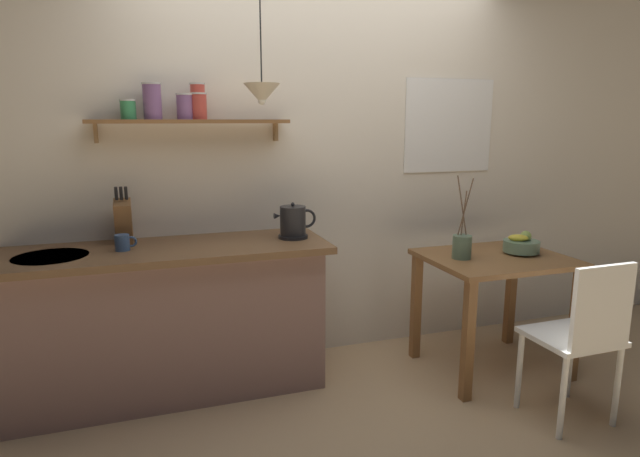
{
  "coord_description": "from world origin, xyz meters",
  "views": [
    {
      "loc": [
        -1.11,
        -2.76,
        1.6
      ],
      "look_at": [
        -0.1,
        0.25,
        0.95
      ],
      "focal_mm": 30.03,
      "sensor_mm": 36.0,
      "label": 1
    }
  ],
  "objects_px": {
    "dining_table": "(494,277)",
    "coffee_mug_by_sink": "(123,243)",
    "fruit_bowl": "(521,245)",
    "pendant_lamp": "(262,94)",
    "knife_block": "(123,221)",
    "electric_kettle": "(293,222)",
    "dining_chair_near": "(582,333)",
    "twig_vase": "(462,246)"
  },
  "relations": [
    {
      "from": "dining_chair_near",
      "to": "knife_block",
      "type": "distance_m",
      "value": 2.58
    },
    {
      "from": "dining_table",
      "to": "electric_kettle",
      "type": "distance_m",
      "value": 1.32
    },
    {
      "from": "dining_table",
      "to": "knife_block",
      "type": "height_order",
      "value": "knife_block"
    },
    {
      "from": "dining_table",
      "to": "electric_kettle",
      "type": "relative_size",
      "value": 3.31
    },
    {
      "from": "knife_block",
      "to": "twig_vase",
      "type": "bearing_deg",
      "value": -13.42
    },
    {
      "from": "electric_kettle",
      "to": "knife_block",
      "type": "xyz_separation_m",
      "value": [
        -0.97,
        0.17,
        0.04
      ]
    },
    {
      "from": "dining_chair_near",
      "to": "pendant_lamp",
      "type": "xyz_separation_m",
      "value": [
        -1.46,
        0.91,
        1.22
      ]
    },
    {
      "from": "dining_table",
      "to": "pendant_lamp",
      "type": "xyz_separation_m",
      "value": [
        -1.43,
        0.21,
        1.12
      ]
    },
    {
      "from": "dining_chair_near",
      "to": "electric_kettle",
      "type": "height_order",
      "value": "electric_kettle"
    },
    {
      "from": "dining_table",
      "to": "twig_vase",
      "type": "distance_m",
      "value": 0.32
    },
    {
      "from": "twig_vase",
      "to": "electric_kettle",
      "type": "xyz_separation_m",
      "value": [
        -0.99,
        0.3,
        0.15
      ]
    },
    {
      "from": "fruit_bowl",
      "to": "pendant_lamp",
      "type": "bearing_deg",
      "value": 172.84
    },
    {
      "from": "dining_table",
      "to": "electric_kettle",
      "type": "bearing_deg",
      "value": 165.31
    },
    {
      "from": "fruit_bowl",
      "to": "pendant_lamp",
      "type": "height_order",
      "value": "pendant_lamp"
    },
    {
      "from": "twig_vase",
      "to": "dining_chair_near",
      "type": "bearing_deg",
      "value": -69.67
    },
    {
      "from": "dining_chair_near",
      "to": "coffee_mug_by_sink",
      "type": "bearing_deg",
      "value": 155.54
    },
    {
      "from": "dining_table",
      "to": "pendant_lamp",
      "type": "distance_m",
      "value": 1.83
    },
    {
      "from": "pendant_lamp",
      "to": "dining_table",
      "type": "bearing_deg",
      "value": -8.33
    },
    {
      "from": "pendant_lamp",
      "to": "dining_chair_near",
      "type": "bearing_deg",
      "value": -31.91
    },
    {
      "from": "dining_table",
      "to": "pendant_lamp",
      "type": "relative_size",
      "value": 1.52
    },
    {
      "from": "dining_table",
      "to": "fruit_bowl",
      "type": "bearing_deg",
      "value": 1.64
    },
    {
      "from": "twig_vase",
      "to": "knife_block",
      "type": "bearing_deg",
      "value": 166.58
    },
    {
      "from": "fruit_bowl",
      "to": "knife_block",
      "type": "distance_m",
      "value": 2.45
    },
    {
      "from": "twig_vase",
      "to": "electric_kettle",
      "type": "relative_size",
      "value": 1.97
    },
    {
      "from": "electric_kettle",
      "to": "pendant_lamp",
      "type": "relative_size",
      "value": 0.46
    },
    {
      "from": "twig_vase",
      "to": "knife_block",
      "type": "relative_size",
      "value": 1.53
    },
    {
      "from": "dining_table",
      "to": "coffee_mug_by_sink",
      "type": "xyz_separation_m",
      "value": [
        -2.2,
        0.31,
        0.32
      ]
    },
    {
      "from": "dining_table",
      "to": "coffee_mug_by_sink",
      "type": "relative_size",
      "value": 7.34
    },
    {
      "from": "fruit_bowl",
      "to": "knife_block",
      "type": "relative_size",
      "value": 0.67
    },
    {
      "from": "dining_table",
      "to": "fruit_bowl",
      "type": "relative_size",
      "value": 3.85
    },
    {
      "from": "dining_table",
      "to": "dining_chair_near",
      "type": "xyz_separation_m",
      "value": [
        0.03,
        -0.7,
        -0.1
      ]
    },
    {
      "from": "coffee_mug_by_sink",
      "to": "dining_table",
      "type": "bearing_deg",
      "value": -8.13
    },
    {
      "from": "fruit_bowl",
      "to": "dining_table",
      "type": "bearing_deg",
      "value": -178.36
    },
    {
      "from": "coffee_mug_by_sink",
      "to": "fruit_bowl",
      "type": "bearing_deg",
      "value": -7.35
    },
    {
      "from": "twig_vase",
      "to": "coffee_mug_by_sink",
      "type": "distance_m",
      "value": 1.99
    },
    {
      "from": "coffee_mug_by_sink",
      "to": "electric_kettle",
      "type": "bearing_deg",
      "value": 0.45
    },
    {
      "from": "dining_chair_near",
      "to": "twig_vase",
      "type": "bearing_deg",
      "value": 110.33
    },
    {
      "from": "coffee_mug_by_sink",
      "to": "pendant_lamp",
      "type": "height_order",
      "value": "pendant_lamp"
    },
    {
      "from": "electric_kettle",
      "to": "coffee_mug_by_sink",
      "type": "relative_size",
      "value": 2.22
    },
    {
      "from": "dining_chair_near",
      "to": "fruit_bowl",
      "type": "relative_size",
      "value": 4.02
    },
    {
      "from": "fruit_bowl",
      "to": "knife_block",
      "type": "bearing_deg",
      "value": 168.49
    },
    {
      "from": "twig_vase",
      "to": "coffee_mug_by_sink",
      "type": "relative_size",
      "value": 4.37
    }
  ]
}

